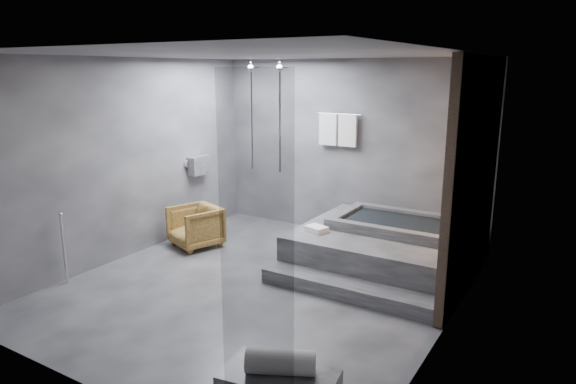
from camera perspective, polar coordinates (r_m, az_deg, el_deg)
The scene contains 6 objects.
room at distance 6.03m, azimuth 1.19°, elevation 4.86°, with size 5.00×5.04×2.82m.
tub_deck at distance 7.19m, azimuth 10.56°, elevation -6.13°, with size 2.20×2.00×0.50m, color #353538.
tub_step at distance 6.23m, azimuth 6.54°, elevation -10.71°, with size 2.20×0.36×0.18m, color #353538.
driftwood_chair at distance 7.92m, azimuth -10.25°, elevation -3.80°, with size 0.67×0.68×0.62m, color #4C3313.
rolled_towel at distance 4.07m, azimuth -0.82°, elevation -18.36°, with size 0.19×0.19×0.53m, color silver.
deck_towel at distance 6.95m, azimuth 3.18°, elevation -4.12°, with size 0.28×0.20×0.07m, color white.
Camera 1 is at (3.39, -4.92, 2.64)m, focal length 32.00 mm.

